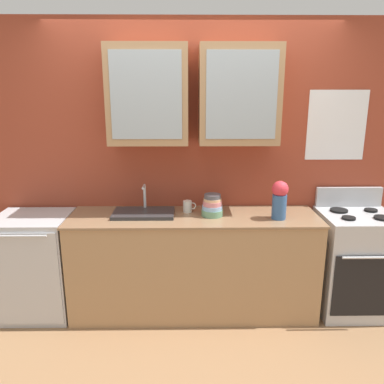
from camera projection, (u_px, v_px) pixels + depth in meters
The scene contains 9 objects.
ground_plane at pixel (194, 309), 3.50m from camera, with size 10.00×10.00×0.00m, color #936B47.
back_wall_unit at pixel (194, 150), 3.42m from camera, with size 4.08×0.41×2.54m.
counter at pixel (194, 264), 3.39m from camera, with size 2.14×0.59×0.90m.
stove_range at pixel (354, 262), 3.41m from camera, with size 0.63×0.61×1.08m.
sink_faucet at pixel (144, 213), 3.29m from camera, with size 0.52×0.30×0.25m.
bowl_stack at pixel (212, 206), 3.26m from camera, with size 0.18×0.18×0.19m.
vase at pixel (280, 199), 3.16m from camera, with size 0.14×0.14×0.32m.
cup_near_sink at pixel (188, 206), 3.36m from camera, with size 0.12×0.08×0.10m.
dishwasher at pixel (36, 265), 3.36m from camera, with size 0.62×0.58×0.90m.
Camera 1 is at (-0.06, -3.11, 1.94)m, focal length 35.86 mm.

